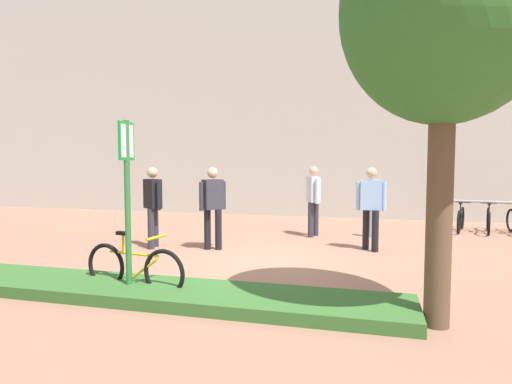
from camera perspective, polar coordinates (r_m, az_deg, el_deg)
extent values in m
plane|color=#936651|center=(8.24, 0.31, -8.95)|extent=(60.00, 60.00, 0.00)
cube|color=#B2ADA3|center=(15.56, 7.44, 15.67)|extent=(28.00, 1.20, 10.00)
cube|color=#336028|center=(6.29, -13.85, -12.44)|extent=(7.00, 1.10, 0.16)
cylinder|color=brown|center=(5.25, 22.72, -2.41)|extent=(0.28, 0.28, 2.58)
ellipsoid|color=#2D6628|center=(5.47, 23.39, 21.05)|extent=(2.25, 2.25, 2.48)
cylinder|color=#2D7238|center=(6.21, -16.33, -2.14)|extent=(0.08, 0.08, 2.40)
cube|color=#198C33|center=(6.18, -16.50, 6.36)|extent=(0.03, 0.36, 0.52)
cube|color=white|center=(6.18, -16.50, 6.36)|extent=(0.04, 0.30, 0.44)
torus|color=black|center=(6.83, -18.91, -9.05)|extent=(0.66, 0.16, 0.66)
torus|color=black|center=(6.20, -11.86, -10.25)|extent=(0.66, 0.16, 0.66)
cylinder|color=gold|center=(6.45, -15.60, -7.74)|extent=(0.83, 0.17, 0.04)
cylinder|color=gold|center=(6.45, -14.86, -10.04)|extent=(0.60, 0.13, 0.44)
cylinder|color=gold|center=(6.55, -16.87, -6.53)|extent=(0.04, 0.04, 0.28)
cube|color=black|center=(6.52, -16.90, -5.14)|extent=(0.21, 0.11, 0.05)
cylinder|color=gold|center=(6.17, -12.85, -5.78)|extent=(0.10, 0.42, 0.04)
cylinder|color=#99999E|center=(12.79, 23.61, -2.82)|extent=(0.06, 0.06, 0.80)
cylinder|color=#99999E|center=(12.84, 29.47, -1.18)|extent=(2.58, 0.40, 0.06)
torus|color=black|center=(12.32, 24.87, -3.56)|extent=(0.21, 0.60, 0.61)
torus|color=black|center=(13.25, 25.23, -3.06)|extent=(0.21, 0.60, 0.61)
cylinder|color=black|center=(12.76, 25.08, -2.40)|extent=(0.23, 0.75, 0.03)
cylinder|color=black|center=(12.88, 25.09, -3.38)|extent=(0.18, 0.55, 0.40)
cylinder|color=black|center=(12.58, 25.03, -1.98)|extent=(0.03, 0.03, 0.26)
cube|color=black|center=(12.57, 25.05, -1.31)|extent=(0.12, 0.20, 0.05)
cylinder|color=black|center=(13.09, 25.25, -1.20)|extent=(0.38, 0.14, 0.04)
torus|color=black|center=(12.39, 28.00, -3.62)|extent=(0.18, 0.61, 0.61)
torus|color=black|center=(13.32, 27.91, -3.11)|extent=(0.18, 0.61, 0.61)
cylinder|color=black|center=(12.83, 27.98, -2.46)|extent=(0.19, 0.76, 0.03)
cylinder|color=black|center=(12.95, 27.94, -3.44)|extent=(0.14, 0.55, 0.40)
cylinder|color=black|center=(12.65, 28.02, -2.04)|extent=(0.03, 0.03, 0.26)
cube|color=black|center=(12.64, 28.04, -1.38)|extent=(0.11, 0.20, 0.05)
cylinder|color=black|center=(13.16, 27.98, -1.26)|extent=(0.39, 0.11, 0.04)
torus|color=black|center=(13.34, 30.20, -3.18)|extent=(0.09, 0.61, 0.61)
cylinder|color=#ADADB2|center=(11.05, 14.85, -3.38)|extent=(0.16, 0.16, 0.90)
cylinder|color=#2D2D38|center=(11.00, 7.77, -3.45)|extent=(0.14, 0.14, 0.85)
cylinder|color=#2D2D38|center=(10.77, 7.13, -3.60)|extent=(0.14, 0.14, 0.85)
cube|color=silver|center=(10.81, 7.49, 0.34)|extent=(0.39, 0.46, 0.62)
cylinder|color=silver|center=(11.06, 7.06, 0.26)|extent=(0.09, 0.09, 0.59)
cylinder|color=silver|center=(10.57, 7.94, 0.08)|extent=(0.09, 0.09, 0.59)
sphere|color=tan|center=(10.79, 7.51, 2.72)|extent=(0.22, 0.22, 0.22)
cylinder|color=black|center=(9.23, -4.91, -4.87)|extent=(0.14, 0.14, 0.85)
cylinder|color=black|center=(9.28, -6.33, -4.83)|extent=(0.14, 0.14, 0.85)
cube|color=#2D2D38|center=(9.17, -5.65, -0.31)|extent=(0.45, 0.46, 0.62)
cylinder|color=#2D2D38|center=(9.29, -4.22, -0.43)|extent=(0.09, 0.09, 0.59)
cylinder|color=#2D2D38|center=(9.06, -7.12, -0.57)|extent=(0.09, 0.09, 0.59)
sphere|color=tan|center=(9.14, -5.67, 2.51)|extent=(0.22, 0.22, 0.22)
cylinder|color=black|center=(9.30, 15.22, -4.92)|extent=(0.14, 0.14, 0.85)
cylinder|color=black|center=(9.54, 14.09, -4.69)|extent=(0.14, 0.14, 0.85)
cube|color=#8CB2E5|center=(9.34, 14.73, -0.34)|extent=(0.41, 0.25, 0.62)
cylinder|color=#8CB2E5|center=(9.35, 16.32, -0.56)|extent=(0.09, 0.09, 0.59)
cylinder|color=#8CB2E5|center=(9.34, 13.13, -0.50)|extent=(0.09, 0.09, 0.59)
sphere|color=tan|center=(9.31, 14.78, 2.42)|extent=(0.22, 0.22, 0.22)
cylinder|color=#2D2D38|center=(9.76, -12.96, -4.47)|extent=(0.14, 0.14, 0.85)
cylinder|color=#2D2D38|center=(9.52, -13.48, -4.69)|extent=(0.14, 0.14, 0.85)
cube|color=black|center=(9.56, -13.29, -0.22)|extent=(0.47, 0.42, 0.62)
cylinder|color=black|center=(9.79, -13.98, -0.31)|extent=(0.09, 0.09, 0.59)
cylinder|color=black|center=(9.33, -12.55, -0.50)|extent=(0.09, 0.09, 0.59)
sphere|color=tan|center=(9.54, -13.33, 2.48)|extent=(0.22, 0.22, 0.22)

